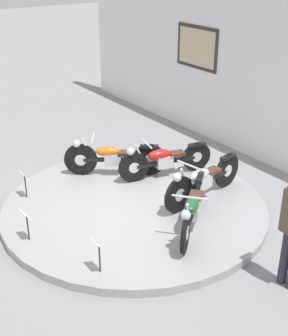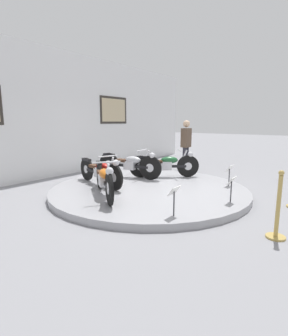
{
  "view_description": "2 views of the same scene",
  "coord_description": "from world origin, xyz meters",
  "views": [
    {
      "loc": [
        6.0,
        -4.02,
        4.27
      ],
      "look_at": [
        -0.13,
        0.29,
        0.7
      ],
      "focal_mm": 50.0,
      "sensor_mm": 36.0,
      "label": 1
    },
    {
      "loc": [
        -4.96,
        -3.62,
        1.71
      ],
      "look_at": [
        -0.09,
        0.09,
        0.61
      ],
      "focal_mm": 28.0,
      "sensor_mm": 36.0,
      "label": 2
    }
  ],
  "objects": [
    {
      "name": "info_placard_front_centre",
      "position": [
        0.0,
        -1.98,
        0.51
      ],
      "size": [
        0.26,
        0.11,
        0.51
      ],
      "color": "#333338",
      "rests_on": "display_platform"
    },
    {
      "name": "motorcycle_red",
      "position": [
        -0.57,
        1.08,
        0.51
      ],
      "size": [
        0.61,
        1.92,
        0.78
      ],
      "color": "black",
      "rests_on": "display_platform"
    },
    {
      "name": "back_wall",
      "position": [
        0.0,
        3.53,
        1.92
      ],
      "size": [
        14.0,
        0.22,
        3.84
      ],
      "color": "white",
      "rests_on": "ground_plane"
    },
    {
      "name": "motorcycle_green",
      "position": [
        1.2,
        0.3,
        0.52
      ],
      "size": [
        1.32,
        1.54,
        0.79
      ],
      "color": "black",
      "rests_on": "display_platform"
    },
    {
      "name": "ground_plane",
      "position": [
        0.0,
        0.0,
        0.0
      ],
      "size": [
        60.0,
        60.0,
        0.0
      ],
      "primitive_type": "plane",
      "color": "gray"
    },
    {
      "name": "info_placard_front_left",
      "position": [
        -1.32,
        -1.48,
        0.51
      ],
      "size": [
        0.26,
        0.11,
        0.51
      ],
      "color": "#333338",
      "rests_on": "display_platform"
    },
    {
      "name": "motorcycle_silver",
      "position": [
        0.56,
        1.08,
        0.53
      ],
      "size": [
        0.54,
        1.99,
        0.8
      ],
      "color": "black",
      "rests_on": "display_platform"
    },
    {
      "name": "display_platform",
      "position": [
        0.0,
        0.0,
        0.07
      ],
      "size": [
        4.66,
        4.66,
        0.14
      ],
      "primitive_type": "cylinder",
      "color": "#99999E",
      "rests_on": "ground_plane"
    },
    {
      "name": "motorcycle_orange",
      "position": [
        -1.2,
        0.3,
        0.53
      ],
      "size": [
        1.2,
        1.67,
        0.8
      ],
      "color": "black",
      "rests_on": "display_platform"
    },
    {
      "name": "info_placard_front_right",
      "position": [
        1.32,
        -1.48,
        0.51
      ],
      "size": [
        0.26,
        0.11,
        0.51
      ],
      "color": "#333338",
      "rests_on": "display_platform"
    }
  ]
}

